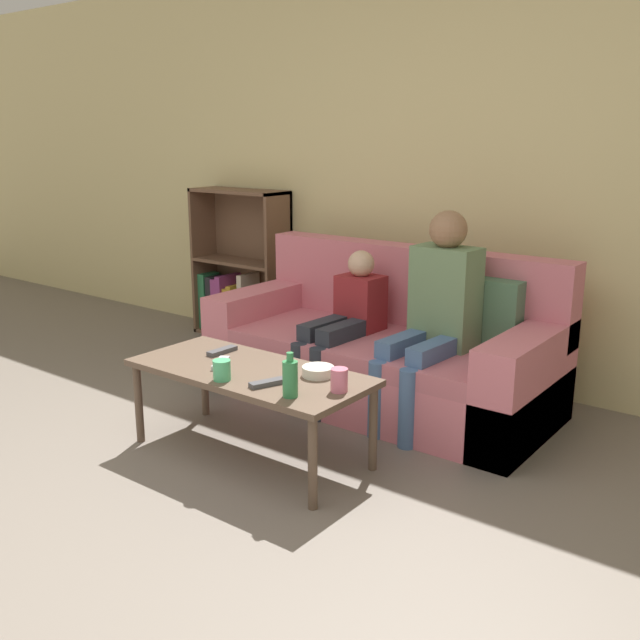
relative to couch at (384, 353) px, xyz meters
The scene contains 14 objects.
ground_plane 2.24m from the couch, 89.91° to the right, with size 22.00×22.00×0.00m, color #70665B.
wall_back 1.22m from the couch, 89.69° to the left, with size 12.00×0.06×2.60m.
couch is the anchor object (origin of this frame).
bookshelf 1.72m from the couch, 162.49° to the left, with size 0.78×0.28×1.11m.
coffee_table 1.02m from the couch, 96.28° to the right, with size 1.18×0.53×0.44m.
person_adult 0.52m from the couch, 13.51° to the right, with size 0.35×0.62×1.12m.
person_child 0.30m from the couch, 141.11° to the right, with size 0.27×0.62×0.86m.
cup_near 1.21m from the couch, 95.01° to the right, with size 0.08×0.08×0.09m.
cup_far 1.09m from the couch, 68.15° to the right, with size 0.07×0.07×0.10m.
tv_remote_0 1.00m from the couch, 113.49° to the right, with size 0.05×0.17×0.02m.
tv_remote_1 1.09m from the couch, 103.77° to the right, with size 0.13×0.17×0.02m.
tv_remote_2 1.13m from the couch, 84.64° to the right, with size 0.11×0.18×0.02m.
snack_bowl 0.93m from the couch, 77.07° to the right, with size 0.15×0.15×0.05m.
bottle 1.22m from the couch, 76.89° to the right, with size 0.07×0.07×0.19m.
Camera 1 is at (2.07, -1.10, 1.50)m, focal length 40.00 mm.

